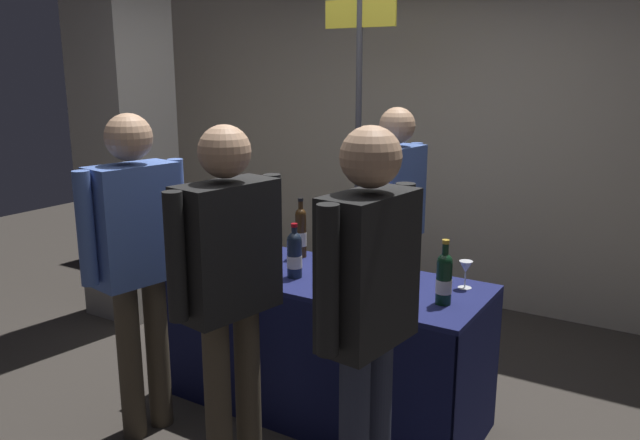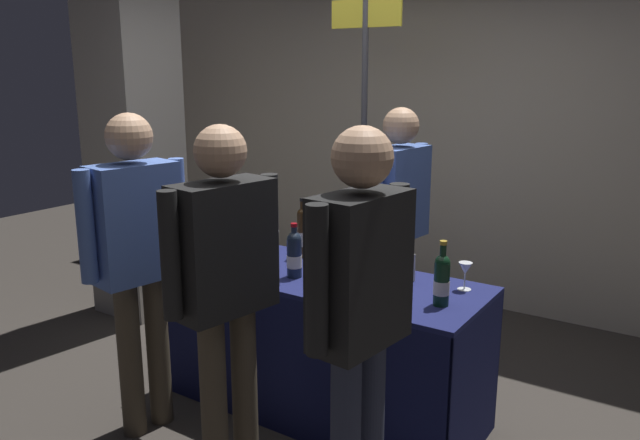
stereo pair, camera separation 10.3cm
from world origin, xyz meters
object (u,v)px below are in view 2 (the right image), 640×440
(flower_vase, at_px, (249,243))
(booth_signpost, at_px, (364,130))
(taster_foreground_right, at_px, (225,274))
(wine_glass_near_vendor, at_px, (273,237))
(vendor_presenter, at_px, (398,212))
(concrete_pillar, at_px, (132,121))
(display_bottle_0, at_px, (234,229))
(tasting_table, at_px, (320,318))
(featured_wine_bottle, at_px, (303,232))
(wine_glass_mid, at_px, (465,270))

(flower_vase, relative_size, booth_signpost, 0.17)
(flower_vase, height_order, booth_signpost, booth_signpost)
(taster_foreground_right, bearing_deg, wine_glass_near_vendor, 35.75)
(flower_vase, bearing_deg, vendor_presenter, 61.15)
(concrete_pillar, relative_size, display_bottle_0, 8.84)
(tasting_table, xyz_separation_m, featured_wine_bottle, (-0.27, 0.22, 0.40))
(taster_foreground_right, bearing_deg, concrete_pillar, 68.01)
(featured_wine_bottle, distance_m, display_bottle_0, 0.41)
(display_bottle_0, height_order, vendor_presenter, vendor_presenter)
(featured_wine_bottle, bearing_deg, concrete_pillar, 170.44)
(tasting_table, height_order, wine_glass_near_vendor, wine_glass_near_vendor)
(tasting_table, height_order, featured_wine_bottle, featured_wine_bottle)
(vendor_presenter, bearing_deg, tasting_table, 3.73)
(display_bottle_0, relative_size, vendor_presenter, 0.21)
(display_bottle_0, height_order, taster_foreground_right, taster_foreground_right)
(flower_vase, bearing_deg, booth_signpost, 88.54)
(tasting_table, distance_m, featured_wine_bottle, 0.53)
(wine_glass_mid, height_order, vendor_presenter, vendor_presenter)
(tasting_table, height_order, taster_foreground_right, taster_foreground_right)
(taster_foreground_right, distance_m, booth_signpost, 2.00)
(concrete_pillar, bearing_deg, vendor_presenter, 8.56)
(tasting_table, bearing_deg, featured_wine_bottle, 140.61)
(featured_wine_bottle, xyz_separation_m, taster_foreground_right, (0.25, -0.95, 0.05))
(wine_glass_mid, relative_size, vendor_presenter, 0.09)
(tasting_table, distance_m, vendor_presenter, 0.94)
(wine_glass_mid, relative_size, taster_foreground_right, 0.09)
(booth_signpost, bearing_deg, taster_foreground_right, -78.42)
(wine_glass_near_vendor, distance_m, flower_vase, 0.27)
(taster_foreground_right, bearing_deg, flower_vase, 41.87)
(flower_vase, bearing_deg, taster_foreground_right, -57.85)
(wine_glass_near_vendor, height_order, booth_signpost, booth_signpost)
(taster_foreground_right, bearing_deg, wine_glass_mid, -29.42)
(wine_glass_near_vendor, bearing_deg, taster_foreground_right, -63.98)
(concrete_pillar, xyz_separation_m, booth_signpost, (1.62, 0.66, -0.04))
(vendor_presenter, bearing_deg, flower_vase, -21.76)
(featured_wine_bottle, distance_m, wine_glass_mid, 1.00)
(concrete_pillar, bearing_deg, flower_vase, -19.79)
(tasting_table, xyz_separation_m, wine_glass_near_vendor, (-0.47, 0.21, 0.34))
(tasting_table, bearing_deg, taster_foreground_right, -91.37)
(concrete_pillar, relative_size, wine_glass_near_vendor, 23.36)
(concrete_pillar, height_order, wine_glass_mid, concrete_pillar)
(booth_signpost, bearing_deg, wine_glass_near_vendor, -93.92)
(wine_glass_mid, relative_size, booth_signpost, 0.06)
(wine_glass_mid, bearing_deg, featured_wine_bottle, 178.74)
(tasting_table, relative_size, wine_glass_mid, 12.64)
(wine_glass_near_vendor, xyz_separation_m, taster_foreground_right, (0.46, -0.94, 0.11))
(display_bottle_0, relative_size, wine_glass_near_vendor, 2.64)
(wine_glass_near_vendor, relative_size, vendor_presenter, 0.08)
(concrete_pillar, relative_size, flower_vase, 7.61)
(featured_wine_bottle, relative_size, wine_glass_near_vendor, 2.77)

